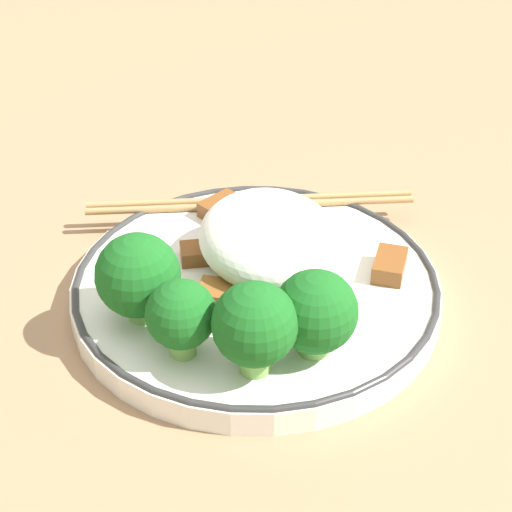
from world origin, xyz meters
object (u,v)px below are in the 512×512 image
object	(u,v)px
broccoli_back_right	(255,326)
chopsticks	(251,202)
broccoli_mid_left	(316,313)
broccoli_back_center	(181,316)
plate	(256,289)
broccoli_back_left	(138,276)

from	to	relation	value
broccoli_back_right	chopsticks	xyz separation A→B (m)	(-0.17, 0.05, -0.03)
broccoli_mid_left	broccoli_back_center	bearing A→B (deg)	-104.28
broccoli_back_center	chopsticks	bearing A→B (deg)	150.83
broccoli_back_center	broccoli_back_right	bearing A→B (deg)	55.59
plate	chopsticks	world-z (taller)	chopsticks
broccoli_back_right	broccoli_mid_left	size ratio (longest dim) A/B	1.07
plate	broccoli_back_right	distance (m)	0.09
broccoli_back_right	broccoli_mid_left	world-z (taller)	broccoli_back_right
broccoli_back_center	chopsticks	size ratio (longest dim) A/B	0.21
plate	broccoli_mid_left	bearing A→B (deg)	10.52
chopsticks	plate	bearing A→B (deg)	-13.40
plate	broccoli_back_center	bearing A→B (deg)	-47.06
broccoli_back_left	broccoli_back_right	size ratio (longest dim) A/B	1.00
broccoli_back_center	chopsticks	world-z (taller)	broccoli_back_center
broccoli_back_right	chopsticks	bearing A→B (deg)	165.20
broccoli_back_left	broccoli_mid_left	size ratio (longest dim) A/B	1.07
plate	chopsticks	xyz separation A→B (m)	(-0.09, 0.02, 0.01)
broccoli_back_center	broccoli_back_right	distance (m)	0.04
plate	broccoli_back_left	bearing A→B (deg)	-78.23
plate	chopsticks	bearing A→B (deg)	166.60
chopsticks	broccoli_back_left	bearing A→B (deg)	-43.00
plate	chopsticks	distance (m)	0.09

